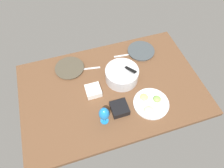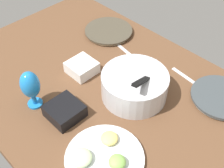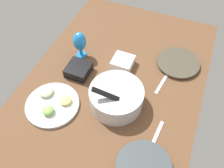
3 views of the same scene
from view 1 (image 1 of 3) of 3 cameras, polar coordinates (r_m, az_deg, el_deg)
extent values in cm
cube|color=brown|center=(188.97, -0.06, -1.36)|extent=(160.00, 104.00, 4.00)
cylinder|color=beige|center=(203.39, -11.39, 4.12)|extent=(25.12, 25.12, 1.49)
cylinder|color=#494233|center=(202.49, -11.44, 4.33)|extent=(27.30, 27.30, 0.89)
cylinder|color=silver|center=(215.75, 7.84, 8.70)|extent=(24.65, 24.65, 1.70)
cylinder|color=#3E4549|center=(214.78, 7.88, 8.95)|extent=(26.79, 26.79, 1.02)
cylinder|color=silver|center=(188.46, 2.68, 2.53)|extent=(29.75, 29.75, 11.98)
cylinder|color=white|center=(185.62, 2.72, 3.20)|extent=(26.77, 26.77, 2.16)
cube|color=black|center=(184.10, 4.30, 4.27)|extent=(8.16, 21.42, 12.23)
cylinder|color=silver|center=(180.85, 10.54, -5.21)|extent=(30.11, 30.11, 1.80)
ellipsoid|color=#8CC659|center=(180.89, 12.10, -3.98)|extent=(6.38, 6.38, 3.65)
ellipsoid|color=#F9E072|center=(180.41, 8.67, -3.51)|extent=(6.80, 6.80, 2.78)
ellipsoid|color=beige|center=(174.26, 10.04, -7.15)|extent=(8.43, 8.43, 3.35)
cylinder|color=#1F80D6|center=(171.23, -2.04, -9.85)|extent=(6.65, 6.65, 1.00)
cylinder|color=#1F80D6|center=(168.67, -2.06, -9.44)|extent=(2.00, 2.00, 4.66)
ellipsoid|color=#1F80D6|center=(160.66, -2.16, -8.07)|extent=(8.32, 8.32, 13.18)
cube|color=white|center=(182.69, -5.07, -1.86)|extent=(12.81, 12.81, 5.89)
cube|color=#F9E072|center=(181.12, -5.11, -1.53)|extent=(10.50, 10.50, 1.89)
cube|color=black|center=(173.34, 2.04, -6.61)|extent=(13.88, 13.88, 5.94)
cube|color=tan|center=(171.67, 2.06, -6.31)|extent=(11.38, 11.38, 1.90)
cube|color=silver|center=(201.23, -5.78, 4.27)|extent=(18.06, 4.60, 0.60)
cube|color=silver|center=(211.27, 2.96, 7.75)|extent=(18.09, 3.49, 0.60)
camera|label=2|loc=(1.22, 45.19, 9.20)|focal=46.39mm
camera|label=3|loc=(1.79, 28.30, 37.09)|focal=38.36mm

